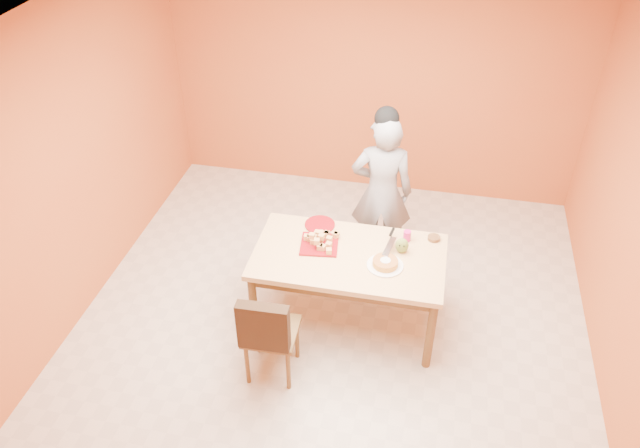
% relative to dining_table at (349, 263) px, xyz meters
% --- Properties ---
extents(floor, '(5.00, 5.00, 0.00)m').
position_rel_dining_table_xyz_m(floor, '(-0.13, -0.21, -0.67)').
color(floor, beige).
rests_on(floor, ground).
extents(ceiling, '(5.00, 5.00, 0.00)m').
position_rel_dining_table_xyz_m(ceiling, '(-0.13, -0.21, 2.03)').
color(ceiling, white).
rests_on(ceiling, wall_back).
extents(wall_back, '(4.50, 0.00, 4.50)m').
position_rel_dining_table_xyz_m(wall_back, '(-0.13, 2.29, 0.68)').
color(wall_back, '#B95D2A').
rests_on(wall_back, floor).
extents(wall_left, '(0.00, 5.00, 5.00)m').
position_rel_dining_table_xyz_m(wall_left, '(-2.38, -0.21, 0.68)').
color(wall_left, '#B95D2A').
rests_on(wall_left, floor).
extents(dining_table, '(1.60, 0.90, 0.76)m').
position_rel_dining_table_xyz_m(dining_table, '(0.00, 0.00, 0.00)').
color(dining_table, '#EDBB7C').
rests_on(dining_table, floor).
extents(dining_chair, '(0.43, 0.50, 0.91)m').
position_rel_dining_table_xyz_m(dining_chair, '(-0.50, -0.71, -0.20)').
color(dining_chair, brown).
rests_on(dining_chair, floor).
extents(pastry_pile, '(0.28, 0.28, 0.09)m').
position_rel_dining_table_xyz_m(pastry_pile, '(-0.27, 0.07, 0.16)').
color(pastry_pile, tan).
rests_on(pastry_pile, pastry_platter).
extents(person, '(0.62, 0.44, 1.61)m').
position_rel_dining_table_xyz_m(person, '(0.15, 0.92, 0.14)').
color(person, gray).
rests_on(person, floor).
extents(pastry_platter, '(0.35, 0.35, 0.02)m').
position_rel_dining_table_xyz_m(pastry_platter, '(-0.27, 0.07, 0.10)').
color(pastry_platter, maroon).
rests_on(pastry_platter, dining_table).
extents(red_dinner_plate, '(0.33, 0.33, 0.02)m').
position_rel_dining_table_xyz_m(red_dinner_plate, '(-0.32, 0.35, 0.10)').
color(red_dinner_plate, maroon).
rests_on(red_dinner_plate, dining_table).
extents(white_cake_plate, '(0.38, 0.38, 0.01)m').
position_rel_dining_table_xyz_m(white_cake_plate, '(0.31, -0.09, 0.10)').
color(white_cake_plate, white).
rests_on(white_cake_plate, dining_table).
extents(sponge_cake, '(0.21, 0.21, 0.05)m').
position_rel_dining_table_xyz_m(sponge_cake, '(0.31, -0.09, 0.13)').
color(sponge_cake, yellow).
rests_on(sponge_cake, white_cake_plate).
extents(cake_server, '(0.10, 0.28, 0.01)m').
position_rel_dining_table_xyz_m(cake_server, '(0.32, 0.09, 0.16)').
color(cake_server, white).
rests_on(cake_server, sponge_cake).
extents(egg_ornament, '(0.13, 0.11, 0.14)m').
position_rel_dining_table_xyz_m(egg_ornament, '(0.42, 0.12, 0.16)').
color(egg_ornament, olive).
rests_on(egg_ornament, dining_table).
extents(magenta_glass, '(0.07, 0.07, 0.09)m').
position_rel_dining_table_xyz_m(magenta_glass, '(0.45, 0.29, 0.14)').
color(magenta_glass, '#C91E72').
rests_on(magenta_glass, dining_table).
extents(checker_tin, '(0.14, 0.14, 0.03)m').
position_rel_dining_table_xyz_m(checker_tin, '(0.68, 0.35, 0.11)').
color(checker_tin, '#321A0D').
rests_on(checker_tin, dining_table).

